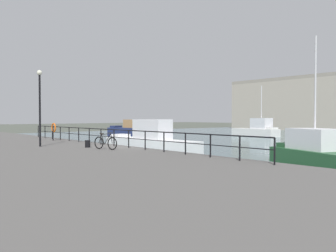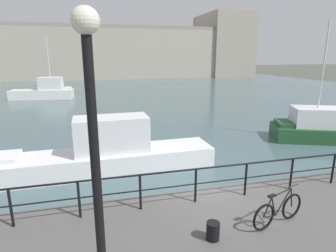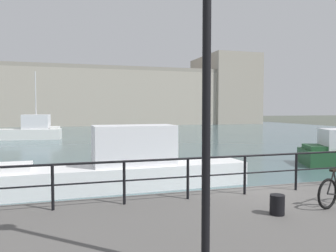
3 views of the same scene
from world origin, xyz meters
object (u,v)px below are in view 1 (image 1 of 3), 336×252
at_px(quay_lamp_post, 40,98).
at_px(mooring_bollard, 88,144).
at_px(moored_red_daysailer, 133,131).
at_px(moored_white_yacht, 150,140).
at_px(moored_blue_motorboat, 327,154).
at_px(life_ring_stand, 54,128).
at_px(parked_bicycle, 105,143).
at_px(moored_small_launch, 257,130).

bearing_deg(quay_lamp_post, mooring_bollard, 37.57).
distance_m(moored_red_daysailer, quay_lamp_post, 22.74).
xyz_separation_m(moored_red_daysailer, mooring_bollard, (17.04, -15.32, 0.09)).
xyz_separation_m(moored_white_yacht, mooring_bollard, (2.21, -6.53, 0.15)).
relative_size(moored_blue_motorboat, life_ring_stand, 5.45).
xyz_separation_m(life_ring_stand, quay_lamp_post, (5.01, -2.94, 2.07)).
bearing_deg(parked_bicycle, moored_small_launch, 94.18).
height_order(moored_blue_motorboat, moored_red_daysailer, moored_blue_motorboat).
bearing_deg(moored_blue_motorboat, moored_small_launch, -26.91).
height_order(moored_blue_motorboat, life_ring_stand, moored_blue_motorboat).
height_order(life_ring_stand, quay_lamp_post, quay_lamp_post).
bearing_deg(life_ring_stand, moored_red_daysailer, 123.50).
xyz_separation_m(parked_bicycle, mooring_bollard, (-1.86, -0.14, -0.17)).
distance_m(parked_bicycle, life_ring_stand, 9.47).
bearing_deg(moored_small_launch, quay_lamp_post, -73.48).
bearing_deg(moored_red_daysailer, moored_blue_motorboat, 146.62).
xyz_separation_m(parked_bicycle, quay_lamp_post, (-4.40, -2.10, 2.66)).
relative_size(parked_bicycle, mooring_bollard, 3.92).
relative_size(moored_white_yacht, parked_bicycle, 5.57).
bearing_deg(moored_small_launch, parked_bicycle, -64.84).
xyz_separation_m(moored_blue_motorboat, moored_small_launch, (-19.32, 21.93, 0.20)).
bearing_deg(moored_red_daysailer, mooring_bollard, 119.62).
distance_m(moored_small_launch, mooring_bollard, 30.90).
height_order(moored_red_daysailer, moored_white_yacht, moored_white_yacht).
bearing_deg(life_ring_stand, mooring_bollard, -7.44).
bearing_deg(parked_bicycle, moored_white_yacht, 107.70).
height_order(moored_red_daysailer, life_ring_stand, moored_red_daysailer).
bearing_deg(moored_white_yacht, mooring_bollard, 107.14).
relative_size(moored_small_launch, parked_bicycle, 4.10).
xyz_separation_m(moored_red_daysailer, quay_lamp_post, (14.50, -17.28, 2.92)).
xyz_separation_m(moored_white_yacht, moored_small_launch, (-6.12, 23.23, 0.09)).
relative_size(moored_blue_motorboat, mooring_bollard, 17.29).
xyz_separation_m(moored_blue_motorboat, mooring_bollard, (-11.00, -7.83, 0.27)).
height_order(parked_bicycle, mooring_bollard, parked_bicycle).
bearing_deg(moored_small_launch, life_ring_stand, -82.28).
height_order(moored_small_launch, quay_lamp_post, moored_small_launch).
bearing_deg(moored_white_yacht, parked_bicycle, 120.96).
relative_size(moored_blue_motorboat, moored_red_daysailer, 1.11).
relative_size(moored_red_daysailer, moored_white_yacht, 0.71).
xyz_separation_m(moored_white_yacht, parked_bicycle, (4.07, -6.39, 0.32)).
distance_m(moored_white_yacht, life_ring_stand, 7.75).
height_order(moored_white_yacht, quay_lamp_post, quay_lamp_post).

